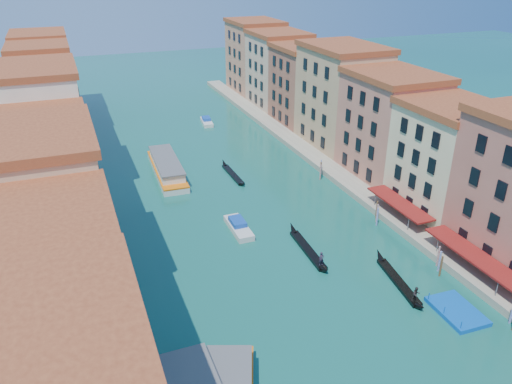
{
  "coord_description": "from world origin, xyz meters",
  "views": [
    {
      "loc": [
        -21.85,
        -15.24,
        36.44
      ],
      "look_at": [
        1.18,
        44.18,
        6.19
      ],
      "focal_mm": 35.0,
      "sensor_mm": 36.0,
      "label": 1
    }
  ],
  "objects_px": {
    "vaporetto_far": "(167,167)",
    "gondola_right": "(399,281)",
    "blue_dock": "(457,311)",
    "gondola_fore": "(308,249)"
  },
  "relations": [
    {
      "from": "vaporetto_far",
      "to": "blue_dock",
      "type": "xyz_separation_m",
      "value": [
        22.06,
        -51.17,
        -1.04
      ]
    },
    {
      "from": "blue_dock",
      "to": "vaporetto_far",
      "type": "bearing_deg",
      "value": 115.37
    },
    {
      "from": "gondola_fore",
      "to": "gondola_right",
      "type": "xyz_separation_m",
      "value": [
        7.06,
        -10.82,
        0.05
      ]
    },
    {
      "from": "gondola_right",
      "to": "blue_dock",
      "type": "bearing_deg",
      "value": -59.01
    },
    {
      "from": "vaporetto_far",
      "to": "gondola_right",
      "type": "distance_m",
      "value": 48.3
    },
    {
      "from": "gondola_fore",
      "to": "blue_dock",
      "type": "xyz_separation_m",
      "value": [
        9.87,
        -17.7,
        -0.18
      ]
    },
    {
      "from": "vaporetto_far",
      "to": "blue_dock",
      "type": "height_order",
      "value": "vaporetto_far"
    },
    {
      "from": "gondola_right",
      "to": "blue_dock",
      "type": "distance_m",
      "value": 7.43
    },
    {
      "from": "gondola_fore",
      "to": "blue_dock",
      "type": "relative_size",
      "value": 2.03
    },
    {
      "from": "gondola_fore",
      "to": "gondola_right",
      "type": "distance_m",
      "value": 12.92
    }
  ]
}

